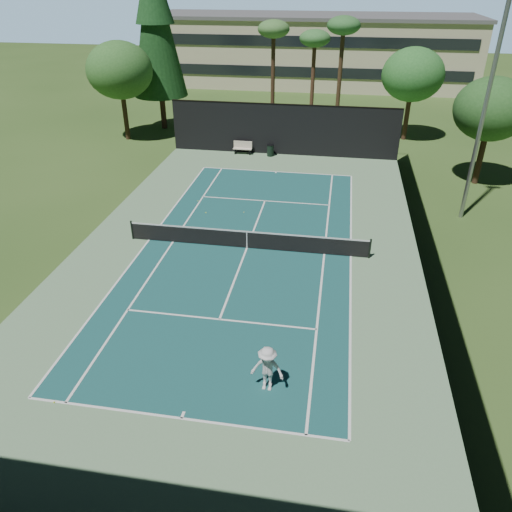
{
  "coord_description": "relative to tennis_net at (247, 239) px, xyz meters",
  "views": [
    {
      "loc": [
        4.37,
        -22.95,
        12.84
      ],
      "look_at": [
        1.0,
        -3.0,
        1.3
      ],
      "focal_mm": 35.0,
      "sensor_mm": 36.0,
      "label": 1
    }
  ],
  "objects": [
    {
      "name": "decid_tree_c",
      "position": [
        -14.0,
        18.0,
        5.21
      ],
      "size": [
        5.44,
        5.44,
        8.09
      ],
      "color": "#422E1C",
      "rests_on": "ground"
    },
    {
      "name": "apron_slab",
      "position": [
        0.0,
        0.0,
        -0.55
      ],
      "size": [
        18.0,
        32.0,
        0.01
      ],
      "primitive_type": "cube",
      "color": "#658D62",
      "rests_on": "ground"
    },
    {
      "name": "tennis_ball_b",
      "position": [
        -3.29,
        3.96,
        -0.52
      ],
      "size": [
        0.07,
        0.07,
        0.07
      ],
      "primitive_type": "sphere",
      "color": "#C7E734",
      "rests_on": "ground"
    },
    {
      "name": "tennis_net",
      "position": [
        0.0,
        0.0,
        0.0
      ],
      "size": [
        12.9,
        0.1,
        1.1
      ],
      "color": "black",
      "rests_on": "ground"
    },
    {
      "name": "trash_bin",
      "position": [
        -0.95,
        15.43,
        -0.08
      ],
      "size": [
        0.56,
        0.56,
        0.95
      ],
      "color": "black",
      "rests_on": "ground"
    },
    {
      "name": "tennis_ball_d",
      "position": [
        -4.25,
        5.64,
        -0.52
      ],
      "size": [
        0.07,
        0.07,
        0.07
      ],
      "primitive_type": "sphere",
      "color": "#BFDB31",
      "rests_on": "ground"
    },
    {
      "name": "palm_b",
      "position": [
        1.5,
        26.0,
        6.8
      ],
      "size": [
        2.8,
        2.8,
        8.42
      ],
      "color": "#4F3121",
      "rests_on": "ground"
    },
    {
      "name": "ground",
      "position": [
        0.0,
        0.0,
        -0.56
      ],
      "size": [
        160.0,
        160.0,
        0.0
      ],
      "primitive_type": "plane",
      "color": "#32501E",
      "rests_on": "ground"
    },
    {
      "name": "tennis_ball_a",
      "position": [
        -4.51,
        -11.93,
        -0.53
      ],
      "size": [
        0.06,
        0.06,
        0.06
      ],
      "primitive_type": "sphere",
      "color": "yellow",
      "rests_on": "ground"
    },
    {
      "name": "decid_tree_a",
      "position": [
        10.0,
        22.0,
        4.86
      ],
      "size": [
        5.12,
        5.12,
        7.62
      ],
      "color": "#482D1F",
      "rests_on": "ground"
    },
    {
      "name": "light_pole",
      "position": [
        12.0,
        6.0,
        5.9
      ],
      "size": [
        0.9,
        0.25,
        12.22
      ],
      "color": "#96999E",
      "rests_on": "ground"
    },
    {
      "name": "player",
      "position": [
        2.58,
        -10.04,
        0.35
      ],
      "size": [
        1.22,
        0.77,
        1.81
      ],
      "primitive_type": "imported",
      "rotation": [
        0.0,
        0.0,
        -0.08
      ],
      "color": "silver",
      "rests_on": "ground"
    },
    {
      "name": "campus_building",
      "position": [
        0.0,
        45.98,
        3.65
      ],
      "size": [
        40.5,
        12.5,
        8.3
      ],
      "color": "beige",
      "rests_on": "ground"
    },
    {
      "name": "court_surface",
      "position": [
        0.0,
        0.0,
        -0.55
      ],
      "size": [
        10.97,
        23.77,
        0.01
      ],
      "primitive_type": "cube",
      "color": "#184D4D",
      "rests_on": "ground"
    },
    {
      "name": "tennis_ball_c",
      "position": [
        -1.01,
        4.42,
        -0.53
      ],
      "size": [
        0.06,
        0.06,
        0.06
      ],
      "primitive_type": "sphere",
      "color": "#DCEF36",
      "rests_on": "ground"
    },
    {
      "name": "park_bench",
      "position": [
        -3.23,
        15.61,
        -0.01
      ],
      "size": [
        1.5,
        0.45,
        1.02
      ],
      "color": "beige",
      "rests_on": "ground"
    },
    {
      "name": "decid_tree_b",
      "position": [
        14.0,
        12.0,
        4.52
      ],
      "size": [
        4.8,
        4.8,
        7.14
      ],
      "color": "#422C1C",
      "rests_on": "ground"
    },
    {
      "name": "pine_tree",
      "position": [
        -12.0,
        22.0,
        9.0
      ],
      "size": [
        4.8,
        4.8,
        15.0
      ],
      "color": "#41281C",
      "rests_on": "ground"
    },
    {
      "name": "palm_a",
      "position": [
        -2.0,
        24.0,
        7.63
      ],
      "size": [
        2.8,
        2.8,
        9.32
      ],
      "color": "#402A1B",
      "rests_on": "ground"
    },
    {
      "name": "court_lines",
      "position": [
        0.0,
        0.0,
        -0.54
      ],
      "size": [
        11.07,
        23.87,
        0.01
      ],
      "color": "white",
      "rests_on": "ground"
    },
    {
      "name": "fence",
      "position": [
        0.0,
        0.06,
        1.45
      ],
      "size": [
        18.04,
        32.05,
        4.03
      ],
      "color": "black",
      "rests_on": "ground"
    },
    {
      "name": "palm_c",
      "position": [
        4.0,
        23.0,
        8.05
      ],
      "size": [
        2.8,
        2.8,
        9.77
      ],
      "color": "#432E1C",
      "rests_on": "ground"
    }
  ]
}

